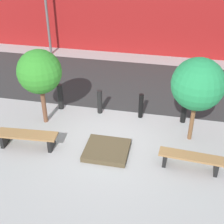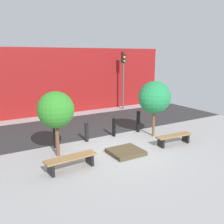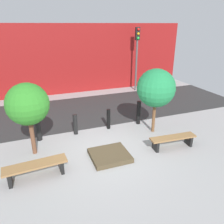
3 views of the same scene
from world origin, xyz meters
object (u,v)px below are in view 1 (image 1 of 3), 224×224
planter_bed (107,150)px  bollard_left (100,102)px  bench_left (27,137)px  bench_right (191,159)px  bollard_right (184,108)px  tree_behind_left_bench (39,72)px  tree_behind_right_bench (198,84)px  bollard_far_left (60,97)px  bollard_center (141,106)px

planter_bed → bollard_left: 2.27m
bench_left → bench_right: (4.79, -0.00, -0.02)m
bench_right → bollard_right: size_ratio=1.64×
tree_behind_left_bench → bench_right: bearing=-16.2°
tree_behind_right_bench → tree_behind_left_bench: bearing=180.0°
bench_right → tree_behind_right_bench: bearing=94.1°
bench_left → bollard_left: size_ratio=2.13×
bollard_far_left → bollard_left: size_ratio=1.09×
bollard_far_left → bollard_center: size_ratio=1.07×
bollard_left → bollard_right: 2.90m
bollard_far_left → bollard_left: bearing=0.0°
bollard_far_left → bollard_right: size_ratio=0.88×
bench_left → bollard_far_left: 2.34m
tree_behind_right_bench → bollard_center: (-1.67, 0.93, -1.45)m
bench_right → bollard_left: bollard_left is taller
bench_right → bollard_far_left: (-4.57, 2.32, 0.16)m
planter_bed → bollard_left: size_ratio=1.47×
bollard_center → bench_right: bearing=-54.3°
tree_behind_left_bench → bench_left: bearing=-90.0°
bollard_left → bollard_center: size_ratio=0.97×
bench_left → tree_behind_right_bench: tree_behind_right_bench is taller
planter_bed → bollard_left: bollard_left is taller
planter_bed → bollard_center: bollard_center is taller
bench_right → bollard_left: 3.89m
bench_left → tree_behind_right_bench: 5.23m
planter_bed → tree_behind_left_bench: size_ratio=0.50×
planter_bed → bench_right: bearing=-4.8°
bollard_far_left → bollard_left: bollard_far_left is taller
tree_behind_left_bench → bollard_left: 2.37m
bench_left → tree_behind_left_bench: (0.00, 1.39, 1.50)m
tree_behind_right_bench → bollard_center: size_ratio=3.00×
bench_left → bollard_left: (1.67, 2.32, 0.10)m
planter_bed → bollard_far_left: bearing=135.7°
bench_left → bollard_right: bollard_right is taller
bollard_center → bench_left: bearing=-143.3°
tree_behind_right_bench → bollard_right: (-0.22, 0.93, -1.36)m
tree_behind_right_bench → bollard_far_left: 4.87m
planter_bed → tree_behind_left_bench: (-2.39, 1.19, 1.76)m
bench_left → bollard_left: bearing=50.2°
bollard_center → tree_behind_left_bench: bearing=-163.4°
bench_right → bollard_center: size_ratio=1.97×
bench_left → bench_right: bench_left is taller
planter_bed → tree_behind_right_bench: 3.24m
bench_right → bollard_center: (-1.67, 2.32, 0.13)m
tree_behind_right_bench → bollard_left: tree_behind_right_bench is taller
planter_bed → bollard_far_left: size_ratio=1.35×
bollard_far_left → bollard_center: bollard_far_left is taller
tree_behind_left_bench → bollard_right: size_ratio=2.37×
bollard_far_left → planter_bed: bearing=-44.3°
bollard_far_left → bollard_center: 2.90m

